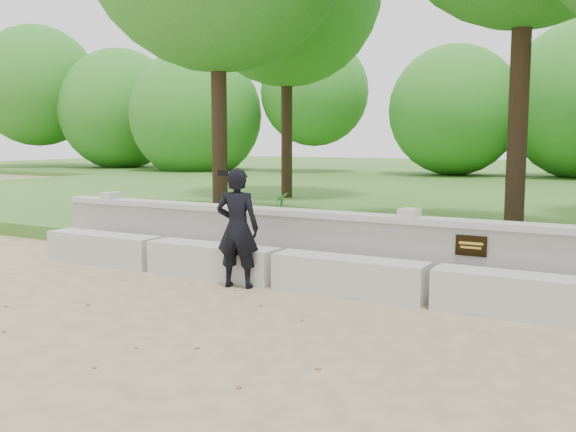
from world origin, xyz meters
TOP-DOWN VIEW (x-y plane):
  - ground at (0.00, 0.00)m, footprint 80.00×80.00m
  - lawn at (0.00, 14.00)m, footprint 40.00×22.00m
  - concrete_bench at (0.00, 1.90)m, footprint 11.90×0.45m
  - parapet_wall at (0.00, 2.60)m, footprint 12.50×0.35m
  - man_main at (-2.38, 1.59)m, footprint 0.62×0.57m
  - shrub_a at (-1.40, 3.30)m, footprint 0.35×0.36m
  - shrub_b at (-0.79, 3.30)m, footprint 0.47×0.48m
  - shrub_d at (-3.80, 5.19)m, footprint 0.46×0.47m

SIDE VIEW (x-z plane):
  - ground at x=0.00m, z-range 0.00..0.00m
  - lawn at x=0.00m, z-range 0.00..0.25m
  - concrete_bench at x=0.00m, z-range 0.00..0.45m
  - parapet_wall at x=0.00m, z-range 0.01..0.91m
  - shrub_a at x=-1.40m, z-range 0.25..0.81m
  - shrub_d at x=-3.80m, z-range 0.25..0.88m
  - shrub_b at x=-0.79m, z-range 0.25..0.93m
  - man_main at x=-2.38m, z-range 0.00..1.50m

